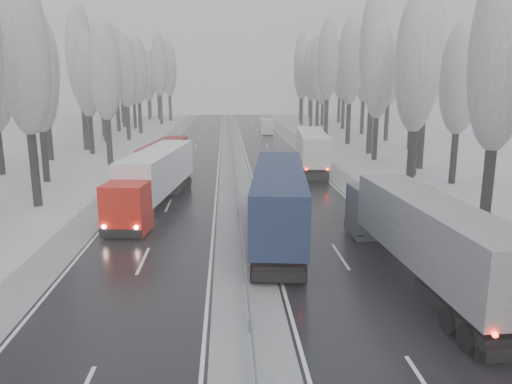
{
  "coord_description": "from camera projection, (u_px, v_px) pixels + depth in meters",
  "views": [
    {
      "loc": [
        -0.82,
        -13.08,
        9.22
      ],
      "look_at": [
        1.09,
        18.49,
        2.2
      ],
      "focal_mm": 35.0,
      "sensor_mm": 36.0,
      "label": 1
    }
  ],
  "objects": [
    {
      "name": "tree_69",
      "position": [
        100.0,
        61.0,
        82.08
      ],
      "size": [
        3.6,
        3.6,
        19.35
      ],
      "color": "black",
      "rests_on": "ground"
    },
    {
      "name": "tree_76",
      "position": [
        169.0,
        70.0,
        117.32
      ],
      "size": [
        3.6,
        3.6,
        18.55
      ],
      "color": "black",
      "rests_on": "ground"
    },
    {
      "name": "tree_34",
      "position": [
        302.0,
        71.0,
        107.11
      ],
      "size": [
        3.6,
        3.6,
        17.63
      ],
      "color": "black",
      "rests_on": "ground"
    },
    {
      "name": "truck_cream_box",
      "position": [
        311.0,
        147.0,
        52.87
      ],
      "size": [
        4.06,
        16.29,
        4.14
      ],
      "rotation": [
        0.0,
        0.0,
        -0.1
      ],
      "color": "#B6B4A1",
      "rests_on": "ground"
    },
    {
      "name": "tree_75",
      "position": [
        120.0,
        69.0,
        111.46
      ],
      "size": [
        3.6,
        3.6,
        18.6
      ],
      "color": "black",
      "rests_on": "ground"
    },
    {
      "name": "tree_38",
      "position": [
        302.0,
        72.0,
        127.13
      ],
      "size": [
        3.6,
        3.6,
        17.97
      ],
      "color": "black",
      "rests_on": "ground"
    },
    {
      "name": "carriageway_right",
      "position": [
        295.0,
        187.0,
        44.33
      ],
      "size": [
        7.5,
        200.0,
        0.03
      ],
      "primitive_type": "cube",
      "color": "black",
      "rests_on": "ground"
    },
    {
      "name": "median_slush",
      "position": [
        236.0,
        188.0,
        44.02
      ],
      "size": [
        3.0,
        200.0,
        0.04
      ],
      "primitive_type": "cube",
      "color": "#9A9DA1",
      "rests_on": "ground"
    },
    {
      "name": "truck_red_white",
      "position": [
        155.0,
        175.0,
        36.77
      ],
      "size": [
        4.6,
        16.48,
        4.19
      ],
      "rotation": [
        0.0,
        0.0,
        -0.13
      ],
      "color": "red",
      "rests_on": "ground"
    },
    {
      "name": "tree_65",
      "position": [
        80.0,
        56.0,
        66.16
      ],
      "size": [
        3.6,
        3.6,
        19.48
      ],
      "color": "black",
      "rests_on": "ground"
    },
    {
      "name": "box_truck_distant",
      "position": [
        266.0,
        126.0,
        89.67
      ],
      "size": [
        2.47,
        7.24,
        2.67
      ],
      "rotation": [
        0.0,
        0.0,
        -0.04
      ],
      "color": "silver",
      "rests_on": "ground"
    },
    {
      "name": "tree_37",
      "position": [
        327.0,
        76.0,
        121.26
      ],
      "size": [
        3.6,
        3.6,
        16.37
      ],
      "color": "black",
      "rests_on": "ground"
    },
    {
      "name": "tree_71",
      "position": [
        115.0,
        63.0,
        91.88
      ],
      "size": [
        3.6,
        3.6,
        19.61
      ],
      "color": "black",
      "rests_on": "ground"
    },
    {
      "name": "tree_28",
      "position": [
        328.0,
        61.0,
        83.13
      ],
      "size": [
        3.6,
        3.6,
        19.62
      ],
      "color": "black",
      "rests_on": "ground"
    },
    {
      "name": "shoulder_right",
      "position": [
        350.0,
        187.0,
        44.62
      ],
      "size": [
        2.4,
        200.0,
        0.04
      ],
      "primitive_type": "cube",
      "color": "#9A9DA1",
      "rests_on": "ground"
    },
    {
      "name": "tree_21",
      "position": [
        427.0,
        54.0,
        51.54
      ],
      "size": [
        3.6,
        3.6,
        18.62
      ],
      "color": "black",
      "rests_on": "ground"
    },
    {
      "name": "tree_63",
      "position": [
        43.0,
        67.0,
        57.66
      ],
      "size": [
        3.6,
        3.6,
        16.88
      ],
      "color": "black",
      "rests_on": "ground"
    },
    {
      "name": "tree_79",
      "position": [
        149.0,
        74.0,
        127.47
      ],
      "size": [
        3.6,
        3.6,
        17.07
      ],
      "color": "black",
      "rests_on": "ground"
    },
    {
      "name": "tree_62",
      "position": [
        105.0,
        71.0,
        54.34
      ],
      "size": [
        3.6,
        3.6,
        16.04
      ],
      "color": "black",
      "rests_on": "ground"
    },
    {
      "name": "tree_58",
      "position": [
        23.0,
        54.0,
        35.43
      ],
      "size": [
        3.6,
        3.6,
        17.21
      ],
      "color": "black",
      "rests_on": "ground"
    },
    {
      "name": "tree_60",
      "position": [
        38.0,
        77.0,
        45.0
      ],
      "size": [
        3.6,
        3.6,
        14.84
      ],
      "color": "black",
      "rests_on": "ground"
    },
    {
      "name": "tree_73",
      "position": [
        122.0,
        72.0,
        101.27
      ],
      "size": [
        3.6,
        3.6,
        17.22
      ],
      "color": "black",
      "rests_on": "ground"
    },
    {
      "name": "tree_35",
      "position": [
        340.0,
        70.0,
        111.47
      ],
      "size": [
        3.6,
        3.6,
        18.25
      ],
      "color": "black",
      "rests_on": "ground"
    },
    {
      "name": "tree_74",
      "position": [
        159.0,
        65.0,
        107.95
      ],
      "size": [
        3.6,
        3.6,
        19.68
      ],
      "color": "black",
      "rests_on": "ground"
    },
    {
      "name": "tree_39",
      "position": [
        310.0,
        77.0,
        131.44
      ],
      "size": [
        3.6,
        3.6,
        16.19
      ],
      "color": "black",
      "rests_on": "ground"
    },
    {
      "name": "tree_22",
      "position": [
        378.0,
        73.0,
        58.01
      ],
      "size": [
        3.6,
        3.6,
        15.86
      ],
      "color": "black",
      "rests_on": "ground"
    },
    {
      "name": "tree_36",
      "position": [
        301.0,
        65.0,
        116.42
      ],
      "size": [
        3.6,
        3.6,
        20.23
      ],
      "color": "black",
      "rests_on": "ground"
    },
    {
      "name": "tree_72",
      "position": [
        133.0,
        79.0,
        97.84
      ],
      "size": [
        3.6,
        3.6,
        15.11
      ],
      "color": "black",
      "rests_on": "ground"
    },
    {
      "name": "tree_77",
      "position": [
        148.0,
        81.0,
        121.47
      ],
      "size": [
        3.6,
        3.6,
        14.32
      ],
      "color": "black",
      "rests_on": "ground"
    },
    {
      "name": "truck_grey_tarp",
      "position": [
        421.0,
        231.0,
        23.2
      ],
      "size": [
        3.33,
        16.1,
        4.1
      ],
      "rotation": [
        0.0,
        0.0,
        0.05
      ],
      "color": "#515156",
      "rests_on": "ground"
    },
    {
      "name": "tree_32",
      "position": [
        312.0,
        72.0,
        100.28
      ],
      "size": [
        3.6,
        3.6,
        17.33
      ],
      "color": "black",
      "rests_on": "ground"
    },
    {
      "name": "tree_31",
      "position": [
        345.0,
        67.0,
        97.03
      ],
      "size": [
        3.6,
        3.6,
        18.58
      ],
      "color": "black",
      "rests_on": "ground"
    },
    {
      "name": "shoulder_left",
      "position": [
        119.0,
        190.0,
        43.42
      ],
      "size": [
        2.4,
        200.0,
        0.04
      ],
      "primitive_type": "cube",
      "color": "#9A9DA1",
      "rests_on": "ground"
    },
    {
      "name": "tree_23",
      "position": [
        417.0,
        85.0,
        62.6
      ],
      "size": [
        3.6,
        3.6,
        13.55
      ],
      "color": "black",
      "rests_on": "ground"
    },
    {
      "name": "tree_78",
      "position": [
        157.0,
        68.0,
        123.4
      ],
      "size": [
        3.6,
        3.6,
        19.55
      ],
      "color": "black",
      "rests_on": "ground"
    },
    {
      "name": "tree_29",
      "position": [
        365.0,
        67.0,
        87.67
      ],
      "size": [
        3.6,
        3.6,
        18.11
      ],
      "color": "black",
      "rests_on": "ground"
    },
    {
      "name": "tree_26",
      "position": [
        351.0,
        61.0,
        72.91
      ],
      "size": [
        3.6,
        3.6,
        18.78
      ],
      "color": "black",
      "rests_on": "ground"
    },
    {
      "name": "tree_30",
      "position": [
        318.0,
        69.0,
        92.89
      ],
      "size": [
        3.6,
        3.6,
        17.86
      ],
      "color": "black",
      "rests_on": "ground"
    },
    {
      "name": "carriageway_left",
      "position": [
        176.0,
        189.0,
        43.71
      ],
      "size": [
        7.5,
        200.0,
        0.03
      ],
      "primitive_type": "cube",
      "color": "black",
      "rests_on": "ground"
    },
    {
      "name": "tree_19",
      "position": [
        460.0,
        79.0,
        44.17
      ],
      "size": [
        3.6,
        3.6,
        14.57
      ],
      "color": "black",
      "rests_on": "ground"
    },
    {
      "name": "tree_20",
      "position": [
        420.0,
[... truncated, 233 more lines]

